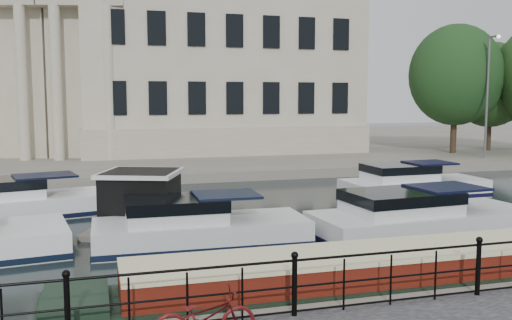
{
  "coord_description": "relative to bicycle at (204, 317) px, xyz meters",
  "views": [
    {
      "loc": [
        -3.55,
        -11.86,
        4.59
      ],
      "look_at": [
        0.5,
        2.0,
        3.0
      ],
      "focal_mm": 40.0,
      "sensor_mm": 36.0,
      "label": 1
    }
  ],
  "objects": [
    {
      "name": "harbour_hut",
      "position": [
        -0.11,
        10.47,
        -0.05
      ],
      "size": [
        4.2,
        3.87,
        2.21
      ],
      "rotation": [
        0.0,
        0.0,
        -0.37
      ],
      "color": "#6B665B",
      "rests_on": "ground_plane"
    },
    {
      "name": "bicycle",
      "position": [
        0.0,
        0.0,
        0.0
      ],
      "size": [
        1.72,
        0.62,
        0.9
      ],
      "primitive_type": "imported",
      "rotation": [
        0.0,
        0.0,
        1.58
      ],
      "color": "#4F0E0E",
      "rests_on": "near_quay"
    },
    {
      "name": "narrowboat",
      "position": [
        5.0,
        2.31,
        -0.64
      ],
      "size": [
        15.64,
        2.21,
        1.57
      ],
      "rotation": [
        0.0,
        0.0,
        -0.01
      ],
      "color": "black",
      "rests_on": "ground_plane"
    },
    {
      "name": "trees",
      "position": [
        26.96,
        26.08,
        4.82
      ],
      "size": [
        12.12,
        9.83,
        9.39
      ],
      "color": "black",
      "rests_on": "far_bank"
    },
    {
      "name": "far_bank",
      "position": [
        1.84,
        41.97,
        -0.73
      ],
      "size": [
        120.0,
        42.0,
        0.55
      ],
      "primitive_type": "cube",
      "color": "#6B665B",
      "rests_on": "ground_plane"
    },
    {
      "name": "civic_building",
      "position": [
        0.84,
        37.67,
        6.04
      ],
      "size": [
        53.55,
        31.84,
        16.85
      ],
      "color": "#ADA38C",
      "rests_on": "far_bank"
    },
    {
      "name": "railing",
      "position": [
        1.84,
        0.72,
        0.2
      ],
      "size": [
        24.14,
        0.14,
        1.22
      ],
      "color": "black",
      "rests_on": "near_quay"
    },
    {
      "name": "cabin_cruisers",
      "position": [
        1.45,
        10.34,
        -0.63
      ],
      "size": [
        27.76,
        10.56,
        1.99
      ],
      "color": "white",
      "rests_on": "ground_plane"
    },
    {
      "name": "ground_plane",
      "position": [
        1.84,
        2.97,
        -1.0
      ],
      "size": [
        160.0,
        160.0,
        0.0
      ],
      "primitive_type": "plane",
      "color": "black",
      "rests_on": "ground"
    }
  ]
}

